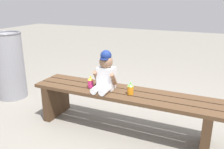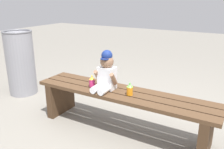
{
  "view_description": "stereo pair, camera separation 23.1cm",
  "coord_description": "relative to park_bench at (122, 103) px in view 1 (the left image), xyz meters",
  "views": [
    {
      "loc": [
        0.82,
        -2.06,
        1.33
      ],
      "look_at": [
        -0.09,
        -0.05,
        0.61
      ],
      "focal_mm": 38.11,
      "sensor_mm": 36.0,
      "label": 1
    },
    {
      "loc": [
        1.02,
        -1.95,
        1.33
      ],
      "look_at": [
        -0.09,
        -0.05,
        0.61
      ],
      "focal_mm": 38.11,
      "sensor_mm": 36.0,
      "label": 2
    }
  ],
  "objects": [
    {
      "name": "ground_plane",
      "position": [
        0.0,
        0.0,
        -0.31
      ],
      "size": [
        16.0,
        16.0,
        0.0
      ],
      "primitive_type": "plane",
      "color": "gray"
    },
    {
      "name": "park_bench",
      "position": [
        0.0,
        0.0,
        0.0
      ],
      "size": [
        1.89,
        0.4,
        0.43
      ],
      "color": "#513823",
      "rests_on": "ground_plane"
    },
    {
      "name": "child_figure",
      "position": [
        -0.18,
        -0.02,
        0.3
      ],
      "size": [
        0.23,
        0.27,
        0.4
      ],
      "color": "white",
      "rests_on": "park_bench"
    },
    {
      "name": "sippy_cup_right",
      "position": [
        0.1,
        -0.04,
        0.18
      ],
      "size": [
        0.06,
        0.06,
        0.12
      ],
      "color": "orange",
      "rests_on": "park_bench"
    },
    {
      "name": "trash_bin",
      "position": [
        -1.72,
        0.19,
        0.15
      ],
      "size": [
        0.4,
        0.4,
        0.9
      ],
      "color": "gray",
      "rests_on": "ground_plane"
    },
    {
      "name": "sippy_cup_left",
      "position": [
        -0.34,
        -0.04,
        0.18
      ],
      "size": [
        0.06,
        0.06,
        0.12
      ],
      "color": "#E5337F",
      "rests_on": "park_bench"
    }
  ]
}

